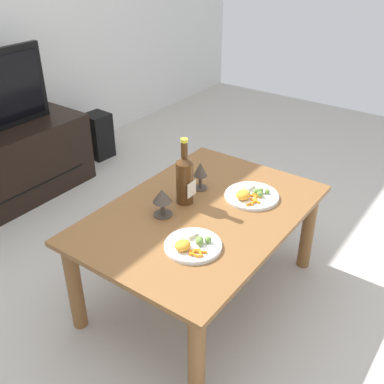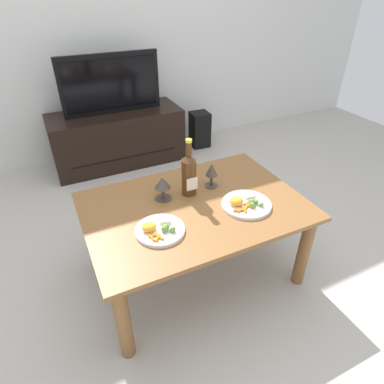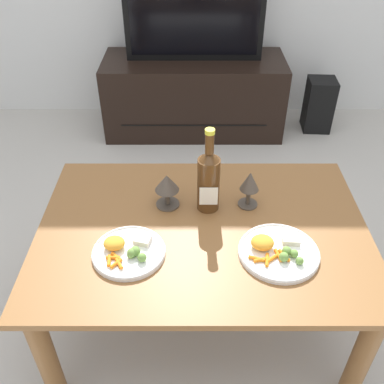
{
  "view_description": "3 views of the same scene",
  "coord_description": "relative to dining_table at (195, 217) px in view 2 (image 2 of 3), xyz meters",
  "views": [
    {
      "loc": [
        -1.49,
        -1.02,
        1.68
      ],
      "look_at": [
        -0.03,
        0.04,
        0.62
      ],
      "focal_mm": 42.37,
      "sensor_mm": 36.0,
      "label": 1
    },
    {
      "loc": [
        -0.64,
        -1.3,
        1.54
      ],
      "look_at": [
        -0.0,
        0.03,
        0.58
      ],
      "focal_mm": 30.47,
      "sensor_mm": 36.0,
      "label": 2
    },
    {
      "loc": [
        -0.04,
        -1.13,
        1.55
      ],
      "look_at": [
        -0.04,
        0.08,
        0.61
      ],
      "focal_mm": 40.01,
      "sensor_mm": 36.0,
      "label": 3
    }
  ],
  "objects": [
    {
      "name": "ground_plane",
      "position": [
        0.0,
        0.0,
        -0.43
      ],
      "size": [
        6.4,
        6.4,
        0.0
      ],
      "primitive_type": "plane",
      "color": "#B7B2A8"
    },
    {
      "name": "back_wall",
      "position": [
        0.0,
        1.98,
        0.87
      ],
      "size": [
        6.4,
        0.1,
        2.6
      ],
      "primitive_type": "cube",
      "color": "silver",
      "rests_on": "ground_plane"
    },
    {
      "name": "dining_table",
      "position": [
        0.0,
        0.0,
        0.0
      ],
      "size": [
        1.18,
        0.82,
        0.51
      ],
      "color": "brown",
      "rests_on": "ground_plane"
    },
    {
      "name": "tv_stand",
      "position": [
        -0.03,
        1.64,
        -0.17
      ],
      "size": [
        1.21,
        0.49,
        0.51
      ],
      "color": "black",
      "rests_on": "ground_plane"
    },
    {
      "name": "tv_screen",
      "position": [
        -0.03,
        1.63,
        0.34
      ],
      "size": [
        0.88,
        0.05,
        0.51
      ],
      "color": "black",
      "rests_on": "tv_stand"
    },
    {
      "name": "floor_speaker",
      "position": [
        0.86,
        1.63,
        -0.24
      ],
      "size": [
        0.2,
        0.2,
        0.37
      ],
      "primitive_type": "cube",
      "rotation": [
        0.0,
        0.0,
        -0.06
      ],
      "color": "black",
      "rests_on": "ground_plane"
    },
    {
      "name": "wine_bottle",
      "position": [
        0.02,
        0.12,
        0.22
      ],
      "size": [
        0.08,
        0.08,
        0.34
      ],
      "color": "#4C2D14",
      "rests_on": "dining_table"
    },
    {
      "name": "goblet_left",
      "position": [
        -0.13,
        0.13,
        0.18
      ],
      "size": [
        0.09,
        0.09,
        0.14
      ],
      "color": "#473D33",
      "rests_on": "dining_table"
    },
    {
      "name": "goblet_right",
      "position": [
        0.17,
        0.13,
        0.18
      ],
      "size": [
        0.07,
        0.07,
        0.15
      ],
      "color": "#473D33",
      "rests_on": "dining_table"
    },
    {
      "name": "dinner_plate_left",
      "position": [
        -0.25,
        -0.13,
        0.1
      ],
      "size": [
        0.25,
        0.25,
        0.05
      ],
      "color": "white",
      "rests_on": "dining_table"
    },
    {
      "name": "dinner_plate_right",
      "position": [
        0.25,
        -0.13,
        0.1
      ],
      "size": [
        0.27,
        0.27,
        0.05
      ],
      "color": "white",
      "rests_on": "dining_table"
    }
  ]
}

